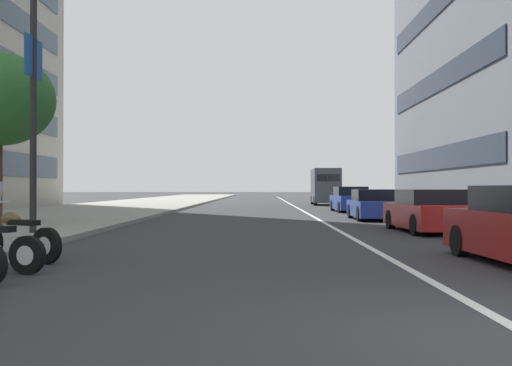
{
  "coord_description": "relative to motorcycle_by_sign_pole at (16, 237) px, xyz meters",
  "views": [
    {
      "loc": [
        -5.45,
        2.47,
        1.36
      ],
      "look_at": [
        15.87,
        2.66,
        1.54
      ],
      "focal_mm": 42.68,
      "sensor_mm": 36.0,
      "label": 1
    }
  ],
  "objects": [
    {
      "name": "street_lamp_with_banners",
      "position": [
        5.22,
        1.28,
        5.19
      ],
      "size": [
        1.26,
        2.75,
        9.29
      ],
      "color": "#232326",
      "rests_on": "sidewalk_right_plaza"
    },
    {
      "name": "car_approaching_light",
      "position": [
        23.69,
        -9.69,
        0.23
      ],
      "size": [
        4.7,
        1.93,
        1.44
      ],
      "rotation": [
        0.0,
        0.0,
        0.02
      ],
      "color": "navy",
      "rests_on": "ground"
    },
    {
      "name": "lane_centre_stripe",
      "position": [
        29.21,
        -7.03,
        -0.44
      ],
      "size": [
        110.0,
        0.16,
        0.01
      ],
      "primitive_type": "cube",
      "color": "silver",
      "rests_on": "ground"
    },
    {
      "name": "car_lead_in_lane",
      "position": [
        14.85,
        -9.41,
        0.17
      ],
      "size": [
        4.18,
        1.93,
        1.3
      ],
      "rotation": [
        0.0,
        0.0,
        -0.01
      ],
      "color": "navy",
      "rests_on": "ground"
    },
    {
      "name": "motorcycle_by_sign_pole",
      "position": [
        0.0,
        0.0,
        0.0
      ],
      "size": [
        1.14,
        1.99,
        1.49
      ],
      "rotation": [
        0.0,
        0.0,
        1.08
      ],
      "color": "black",
      "rests_on": "ground"
    },
    {
      "name": "sidewalk_right_plaza",
      "position": [
        24.21,
        5.1,
        -0.37
      ],
      "size": [
        160.0,
        9.6,
        0.15
      ],
      "primitive_type": "cube",
      "color": "gray",
      "rests_on": "ground"
    },
    {
      "name": "delivery_van_ahead",
      "position": [
        37.82,
        -9.73,
        1.09
      ],
      "size": [
        5.65,
        2.24,
        2.89
      ],
      "rotation": [
        0.0,
        0.0,
        -0.03
      ],
      "color": "#4C5156",
      "rests_on": "ground"
    },
    {
      "name": "car_far_down_avenue",
      "position": [
        7.65,
        -9.78,
        0.18
      ],
      "size": [
        4.58,
        2.01,
        1.32
      ],
      "rotation": [
        0.0,
        0.0,
        0.03
      ],
      "color": "maroon",
      "rests_on": "ground"
    }
  ]
}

